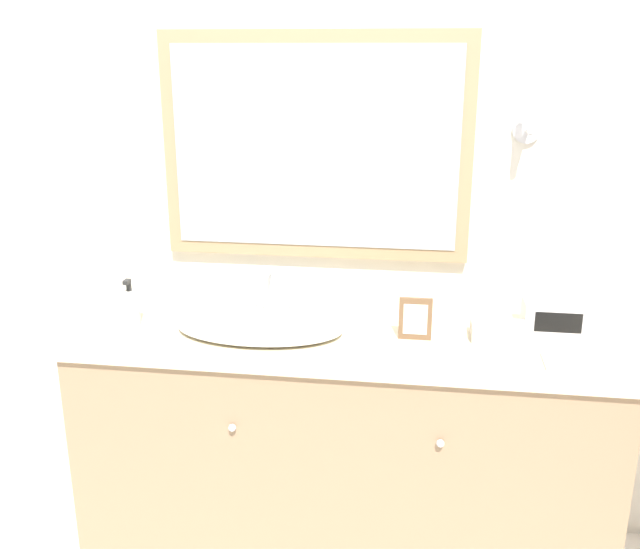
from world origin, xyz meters
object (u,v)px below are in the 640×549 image
(sink_basin, at_px, (260,326))
(soap_bottle, at_px, (130,307))
(picture_frame, at_px, (415,319))
(appliance_box, at_px, (555,316))

(sink_basin, xyz_separation_m, soap_bottle, (-0.45, -0.00, 0.05))
(picture_frame, bearing_deg, sink_basin, -179.43)
(soap_bottle, relative_size, picture_frame, 1.16)
(sink_basin, distance_m, appliance_box, 0.98)
(sink_basin, xyz_separation_m, picture_frame, (0.51, 0.01, 0.05))
(sink_basin, height_order, picture_frame, sink_basin)
(soap_bottle, distance_m, appliance_box, 1.43)
(soap_bottle, distance_m, picture_frame, 0.96)
(sink_basin, distance_m, picture_frame, 0.51)
(soap_bottle, bearing_deg, appliance_box, 6.27)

